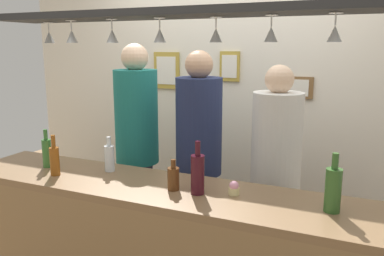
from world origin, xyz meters
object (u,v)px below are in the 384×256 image
bottle_wine_dark_red (198,173)px  picture_frame_caricature (167,70)px  picture_frame_lower_pair (295,88)px  bottle_beer_green_import (47,152)px  picture_frame_crest (230,66)px  person_middle_navy_shirt (199,144)px  bottle_beer_brown_stubby (173,178)px  bottle_soda_clear (109,157)px  cupcake (234,188)px  person_left_teal_shirt (137,134)px  bottle_beer_amber_tall (55,160)px  person_right_white_patterned_shirt (276,160)px  bottle_champagne_green (333,189)px

bottle_wine_dark_red → picture_frame_caricature: bearing=123.0°
bottle_wine_dark_red → picture_frame_caricature: size_ratio=0.88×
picture_frame_lower_pair → bottle_beer_green_import: bearing=-135.1°
picture_frame_crest → picture_frame_caricature: picture_frame_crest is taller
person_middle_navy_shirt → bottle_wine_dark_red: size_ratio=5.76×
bottle_beer_brown_stubby → picture_frame_crest: bearing=96.2°
person_middle_navy_shirt → bottle_soda_clear: size_ratio=7.51×
bottle_wine_dark_red → cupcake: bearing=19.9°
person_left_teal_shirt → bottle_beer_amber_tall: 0.78m
bottle_beer_amber_tall → picture_frame_caricature: size_ratio=0.76×
cupcake → picture_frame_lower_pair: size_ratio=0.26×
person_left_teal_shirt → cupcake: size_ratio=22.75×
bottle_beer_amber_tall → person_middle_navy_shirt: bearing=49.5°
picture_frame_caricature → bottle_beer_amber_tall: bearing=-91.0°
bottle_wine_dark_red → person_right_white_patterned_shirt: bearing=68.2°
bottle_soda_clear → bottle_beer_green_import: size_ratio=0.88×
bottle_beer_amber_tall → picture_frame_caricature: bearing=89.0°
person_left_teal_shirt → bottle_beer_brown_stubby: size_ratio=9.86×
picture_frame_lower_pair → bottle_beer_brown_stubby: bearing=-106.2°
picture_frame_caricature → person_middle_navy_shirt: bearing=-48.6°
person_left_teal_shirt → bottle_beer_amber_tall: size_ratio=6.82×
bottle_beer_amber_tall → cupcake: (1.14, 0.14, -0.06)m
bottle_champagne_green → picture_frame_crest: bearing=126.1°
bottle_champagne_green → picture_frame_caricature: size_ratio=0.88×
picture_frame_crest → bottle_beer_green_import: bearing=-120.7°
person_middle_navy_shirt → picture_frame_caricature: size_ratio=5.08×
person_left_teal_shirt → bottle_beer_green_import: (-0.30, -0.66, -0.02)m
picture_frame_caricature → bottle_wine_dark_red: bearing=-57.0°
person_middle_navy_shirt → picture_frame_lower_pair: person_middle_navy_shirt is taller
person_middle_navy_shirt → bottle_champagne_green: size_ratio=5.76×
cupcake → bottle_wine_dark_red: bearing=-160.1°
picture_frame_lower_pair → cupcake: bearing=-93.2°
bottle_beer_green_import → picture_frame_lower_pair: bearing=44.9°
person_left_teal_shirt → person_middle_navy_shirt: (0.53, 0.00, -0.03)m
bottle_beer_green_import → picture_frame_caricature: bearing=81.9°
person_right_white_patterned_shirt → bottle_beer_green_import: (-1.41, -0.66, 0.07)m
person_left_teal_shirt → bottle_champagne_green: (1.53, -0.66, -0.01)m
cupcake → bottle_champagne_green: bearing=-2.5°
bottle_wine_dark_red → bottle_soda_clear: (-0.68, 0.14, -0.03)m
bottle_beer_brown_stubby → cupcake: 0.35m
person_right_white_patterned_shirt → picture_frame_crest: picture_frame_crest is taller
person_middle_navy_shirt → picture_frame_caricature: (-0.63, 0.72, 0.48)m
picture_frame_lower_pair → person_middle_navy_shirt: bearing=-127.6°
person_middle_navy_shirt → bottle_champagne_green: 1.19m
cupcake → picture_frame_caricature: picture_frame_caricature is taller
bottle_beer_green_import → bottle_beer_amber_tall: bearing=-33.5°
person_right_white_patterned_shirt → bottle_champagne_green: (0.42, -0.66, 0.08)m
person_right_white_patterned_shirt → picture_frame_crest: (-0.59, 0.72, 0.59)m
picture_frame_caricature → cupcake: bearing=-50.7°
bottle_beer_brown_stubby → picture_frame_crest: size_ratio=0.69×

